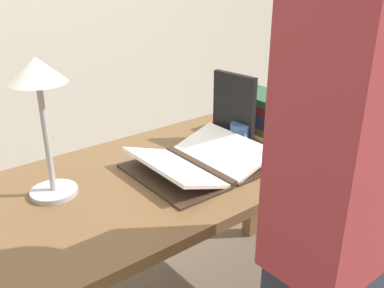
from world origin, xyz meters
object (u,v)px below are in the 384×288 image
object	(u,v)px
coffee_mug	(240,136)
person_reader	(341,240)
reading_lamp	(40,93)
book_standing_upright	(234,110)
book_stack_tall	(262,114)
open_book	(199,162)

from	to	relation	value
coffee_mug	person_reader	size ratio (longest dim) A/B	0.06
reading_lamp	person_reader	distance (m)	0.87
book_standing_upright	person_reader	size ratio (longest dim) A/B	0.17
book_standing_upright	book_stack_tall	bearing A→B (deg)	-3.17
open_book	person_reader	bearing A→B (deg)	-95.91
book_stack_tall	book_standing_upright	world-z (taller)	book_standing_upright
book_standing_upright	coffee_mug	xyz separation A→B (m)	(-0.01, -0.05, -0.09)
person_reader	coffee_mug	bearing A→B (deg)	-115.37
book_stack_tall	book_standing_upright	bearing A→B (deg)	-176.53
open_book	book_standing_upright	size ratio (longest dim) A/B	1.59
reading_lamp	coffee_mug	distance (m)	0.75
open_book	reading_lamp	world-z (taller)	reading_lamp
book_stack_tall	coffee_mug	xyz separation A→B (m)	(-0.18, -0.06, -0.03)
book_standing_upright	reading_lamp	size ratio (longest dim) A/B	0.66
open_book	coffee_mug	xyz separation A→B (m)	(0.23, 0.03, 0.03)
book_standing_upright	person_reader	xyz separation A→B (m)	(-0.31, -0.68, -0.07)
book_stack_tall	coffee_mug	size ratio (longest dim) A/B	2.69
open_book	person_reader	world-z (taller)	person_reader
book_stack_tall	person_reader	bearing A→B (deg)	-124.79
book_standing_upright	person_reader	bearing A→B (deg)	-120.96
book_stack_tall	person_reader	world-z (taller)	person_reader
open_book	reading_lamp	distance (m)	0.57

